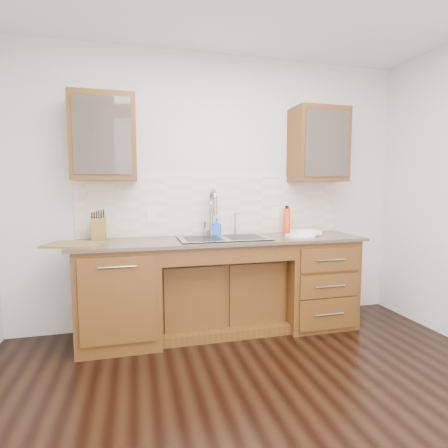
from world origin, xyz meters
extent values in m
cube|color=black|center=(0.00, 0.00, -0.05)|extent=(4.00, 3.50, 0.10)
cube|color=silver|center=(0.00, 1.80, 1.35)|extent=(4.00, 0.10, 2.70)
cube|color=#593014|center=(-0.95, 1.44, 0.44)|extent=(0.70, 0.62, 0.88)
cube|color=#593014|center=(0.00, 1.53, 0.35)|extent=(1.20, 0.44, 0.70)
cube|color=#593014|center=(0.95, 1.44, 0.44)|extent=(0.70, 0.62, 0.88)
cube|color=#84705B|center=(0.00, 1.43, 0.90)|extent=(2.70, 0.65, 0.03)
cube|color=beige|center=(0.00, 1.74, 1.21)|extent=(2.70, 0.02, 0.59)
cube|color=#9E9EA5|center=(0.00, 1.41, 0.83)|extent=(0.84, 0.46, 0.19)
cylinder|color=#999993|center=(-0.07, 1.64, 1.11)|extent=(0.04, 0.04, 0.40)
cylinder|color=#999993|center=(0.18, 1.65, 1.03)|extent=(0.02, 0.02, 0.24)
cube|color=#593014|center=(-1.05, 1.58, 1.83)|extent=(0.55, 0.34, 0.75)
cube|color=#593014|center=(1.05, 1.58, 1.83)|extent=(0.55, 0.34, 0.75)
cube|color=white|center=(-0.65, 1.73, 1.12)|extent=(0.08, 0.01, 0.12)
cube|color=white|center=(0.65, 1.73, 1.12)|extent=(0.08, 0.01, 0.12)
imported|color=blue|center=(-0.02, 1.61, 1.00)|extent=(0.10, 0.10, 0.17)
cylinder|color=#ED411B|center=(0.73, 1.62, 1.04)|extent=(0.09, 0.09, 0.26)
cylinder|color=white|center=(0.77, 1.38, 0.92)|extent=(0.31, 0.31, 0.02)
cube|color=white|center=(0.85, 1.41, 0.95)|extent=(0.26, 0.19, 0.04)
cube|color=olive|center=(-1.12, 1.58, 1.01)|extent=(0.12, 0.19, 0.21)
cube|color=brown|center=(-1.29, 1.33, 0.92)|extent=(0.51, 0.43, 0.02)
imported|color=white|center=(-1.14, 1.58, 1.77)|extent=(0.15, 0.15, 0.10)
imported|color=silver|center=(-0.90, 1.58, 1.77)|extent=(0.14, 0.14, 0.10)
imported|color=silver|center=(0.94, 1.58, 1.77)|extent=(0.13, 0.13, 0.10)
imported|color=white|center=(1.17, 1.58, 1.77)|extent=(0.13, 0.13, 0.10)
camera|label=1|loc=(-0.80, -1.73, 1.38)|focal=28.00mm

